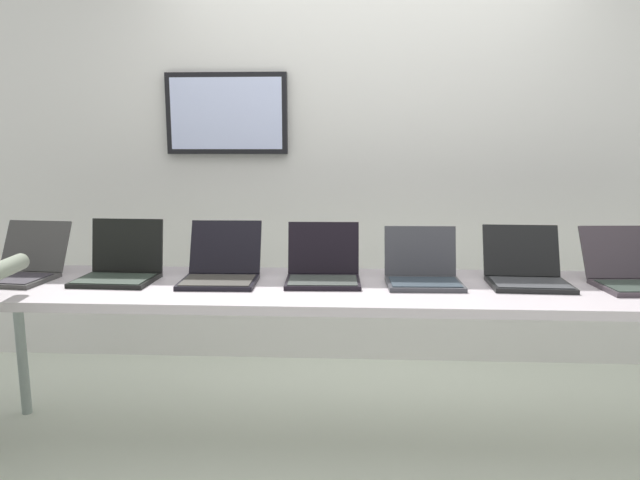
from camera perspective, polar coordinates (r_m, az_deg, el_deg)
The scene contains 10 objects.
ground at distance 2.83m, azimuth 5.13°, elevation -20.48°, with size 8.00×8.00×0.04m, color silver.
back_wall at distance 3.58m, azimuth 4.46°, elevation 7.13°, with size 8.00×0.11×2.47m.
workbench at distance 2.54m, azimuth 5.38°, elevation -5.60°, with size 3.80×0.70×0.78m.
laptop_station_0 at distance 2.98m, azimuth -27.97°, elevation -2.36°, with size 0.36×0.40×0.25m.
laptop_station_1 at distance 2.77m, azimuth -19.58°, elevation -2.55°, with size 0.36×0.32×0.27m.
laptop_station_2 at distance 2.63m, azimuth -9.95°, elevation -2.81°, with size 0.34×0.37×0.26m.
laptop_station_3 at distance 2.58m, azimuth 0.31°, elevation -2.90°, with size 0.34×0.32×0.26m.
laptop_station_4 at distance 2.59m, azimuth 10.33°, elevation -3.09°, with size 0.34×0.30×0.25m.
laptop_station_5 at distance 2.70m, azimuth 20.12°, elevation -2.97°, with size 0.36×0.36×0.25m.
laptop_station_6 at distance 2.86m, azimuth 29.19°, elevation -2.96°, with size 0.39×0.41×0.25m.
Camera 1 is at (-0.11, -2.45, 1.39)m, focal length 31.64 mm.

